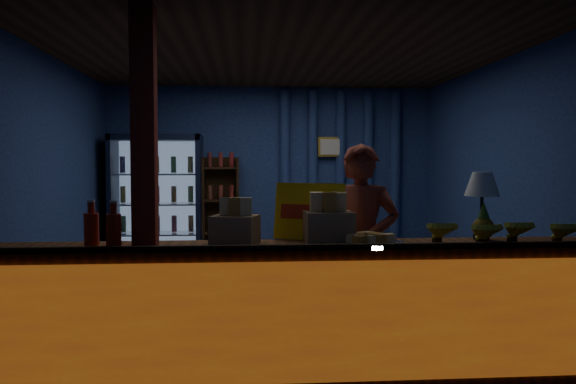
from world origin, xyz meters
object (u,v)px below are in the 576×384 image
(shopkeeper, at_px, (361,247))
(pastry_tray, at_px, (370,241))
(table_lamp, at_px, (482,187))
(green_chair, at_px, (371,259))

(shopkeeper, xyz_separation_m, pastry_tray, (-0.07, -0.63, 0.14))
(shopkeeper, relative_size, pastry_tray, 3.49)
(shopkeeper, xyz_separation_m, table_lamp, (0.83, -0.42, 0.51))
(shopkeeper, bearing_deg, table_lamp, -6.39)
(green_chair, xyz_separation_m, pastry_tray, (-0.76, -3.26, 0.70))
(green_chair, height_order, table_lamp, table_lamp)
(green_chair, bearing_deg, pastry_tray, 68.54)
(pastry_tray, relative_size, table_lamp, 0.95)
(green_chair, xyz_separation_m, table_lamp, (0.14, -3.05, 1.07))
(pastry_tray, distance_m, table_lamp, 0.99)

